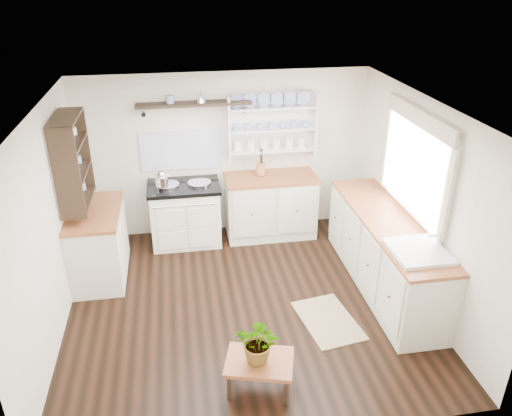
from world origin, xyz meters
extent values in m
cube|color=black|center=(0.00, 0.00, 0.00)|extent=(4.00, 3.80, 0.01)
cube|color=beige|center=(0.00, 1.90, 1.15)|extent=(4.00, 0.02, 2.30)
cube|color=beige|center=(2.00, 0.00, 1.15)|extent=(0.02, 3.80, 2.30)
cube|color=beige|center=(-2.00, 0.00, 1.15)|extent=(0.02, 3.80, 2.30)
cube|color=white|center=(0.00, 0.00, 2.30)|extent=(4.00, 3.80, 0.01)
cube|color=white|center=(1.96, 0.15, 1.50)|extent=(0.04, 1.40, 1.00)
cube|color=white|center=(1.94, 0.15, 1.50)|extent=(0.02, 1.50, 1.10)
cube|color=beige|center=(1.92, 0.15, 2.08)|extent=(0.04, 1.55, 0.18)
cube|color=white|center=(-0.61, 1.57, 0.41)|extent=(0.93, 0.61, 0.82)
cube|color=black|center=(-0.61, 1.57, 0.84)|extent=(0.97, 0.65, 0.05)
cylinder|color=silver|center=(-0.82, 1.57, 0.88)|extent=(0.32, 0.32, 0.03)
cylinder|color=silver|center=(-0.39, 1.57, 0.88)|extent=(0.32, 0.32, 0.03)
cylinder|color=silver|center=(-0.61, 1.23, 0.73)|extent=(0.84, 0.02, 0.02)
cube|color=#EDE5CC|center=(0.60, 1.60, 0.44)|extent=(1.25, 0.60, 0.88)
cube|color=brown|center=(0.60, 1.60, 0.88)|extent=(1.27, 0.63, 0.04)
cube|color=#EDE5CC|center=(1.70, 0.10, 0.44)|extent=(0.60, 2.40, 0.88)
cube|color=brown|center=(1.70, 0.10, 0.88)|extent=(0.62, 2.43, 0.04)
cube|color=white|center=(1.70, -0.65, 0.80)|extent=(0.55, 0.60, 0.28)
cylinder|color=silver|center=(1.90, -0.65, 1.00)|extent=(0.02, 0.02, 0.22)
cube|color=#EDE5CC|center=(-1.70, 0.90, 0.44)|extent=(0.60, 1.10, 0.88)
cube|color=brown|center=(-1.70, 0.90, 0.88)|extent=(0.62, 1.13, 0.04)
cube|color=white|center=(0.65, 1.88, 1.55)|extent=(1.20, 0.03, 0.90)
cube|color=white|center=(0.65, 1.79, 1.55)|extent=(1.20, 0.22, 0.02)
cylinder|color=navy|center=(0.65, 1.80, 1.82)|extent=(0.20, 0.02, 0.20)
cube|color=black|center=(-0.40, 1.77, 1.92)|extent=(1.50, 0.24, 0.04)
cone|color=black|center=(-1.05, 1.84, 1.81)|extent=(0.06, 0.20, 0.06)
cone|color=black|center=(0.25, 1.84, 1.81)|extent=(0.06, 0.20, 0.06)
cube|color=black|center=(-1.84, 0.90, 1.55)|extent=(0.28, 0.80, 1.05)
cylinder|color=#AC6B3F|center=(0.47, 1.68, 0.99)|extent=(0.13, 0.13, 0.15)
cube|color=brown|center=(-0.06, -1.30, 0.31)|extent=(0.70, 0.58, 0.04)
cylinder|color=black|center=(-0.35, -1.39, 0.15)|extent=(0.04, 0.04, 0.29)
cylinder|color=black|center=(-0.26, -1.07, 0.15)|extent=(0.04, 0.04, 0.29)
cylinder|color=black|center=(0.14, -1.53, 0.15)|extent=(0.04, 0.04, 0.29)
cylinder|color=black|center=(0.23, -1.20, 0.15)|extent=(0.04, 0.04, 0.29)
imported|color=#3F7233|center=(-0.06, -1.30, 0.55)|extent=(0.50, 0.48, 0.43)
cube|color=#8A7550|center=(0.85, -0.48, 0.01)|extent=(0.68, 0.93, 0.02)
camera|label=1|loc=(-0.66, -4.68, 3.56)|focal=35.00mm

